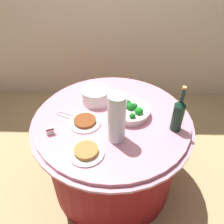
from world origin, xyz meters
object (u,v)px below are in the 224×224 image
Objects in this scene: decorative_fruit_vase at (117,121)px; serving_tongs at (66,115)px; label_placard_front at (50,131)px; food_plate_peanuts at (86,151)px; food_plate_stir_fry at (85,122)px; wine_bottle at (178,114)px; broccoli_bowl at (131,111)px; plate_stack at (96,95)px.

decorative_fruit_vase reaches higher than serving_tongs.
label_placard_front is (-0.07, -0.19, 0.03)m from serving_tongs.
food_plate_stir_fry is (-0.04, 0.27, -0.00)m from food_plate_peanuts.
label_placard_front is at bearing 176.31° from decorative_fruit_vase.
food_plate_stir_fry is 0.24m from label_placard_front.
food_plate_peanuts is 0.29m from label_placard_front.
decorative_fruit_vase is at bearing -165.80° from wine_bottle.
label_placard_front is at bearing -151.56° from food_plate_stir_fry.
broccoli_bowl is 0.83× the size of wine_bottle.
food_plate_peanuts reaches higher than food_plate_stir_fry.
plate_stack reaches higher than label_placard_front.
food_plate_stir_fry is at bearing 28.44° from label_placard_front.
broccoli_bowl is 0.33m from food_plate_stir_fry.
plate_stack is 0.44m from decorative_fruit_vase.
plate_stack is 0.26m from food_plate_stir_fry.
broccoli_bowl is 1.33× the size of plate_stack.
decorative_fruit_vase is 0.45m from label_placard_front.
wine_bottle is (0.56, -0.30, 0.07)m from plate_stack.
broccoli_bowl is 0.82× the size of decorative_fruit_vase.
broccoli_bowl is at bearing -31.78° from plate_stack.
label_placard_front reaches higher than food_plate_peanuts.
food_plate_peanuts is at bearing -127.73° from broccoli_bowl.
broccoli_bowl reaches higher than label_placard_front.
serving_tongs is at bearing 117.58° from food_plate_peanuts.
plate_stack reaches higher than serving_tongs.
serving_tongs is 0.39m from food_plate_peanuts.
serving_tongs is at bearing 151.79° from food_plate_stir_fry.
wine_bottle is 2.04× the size of serving_tongs.
plate_stack is at bearing 148.22° from broccoli_bowl.
plate_stack is 0.53m from food_plate_peanuts.
plate_stack is 0.63m from wine_bottle.
serving_tongs is (-0.46, -0.01, -0.04)m from broccoli_bowl.
decorative_fruit_vase is (-0.10, -0.23, 0.11)m from broccoli_bowl.
broccoli_bowl is 1.27× the size of food_plate_peanuts.
decorative_fruit_vase is at bearing -3.69° from label_placard_front.
decorative_fruit_vase is at bearing -67.75° from plate_stack.
wine_bottle reaches higher than label_placard_front.
broccoli_bowl is 0.31m from plate_stack.
food_plate_stir_fry is at bearing -163.86° from broccoli_bowl.
serving_tongs is (-0.20, -0.18, -0.05)m from plate_stack.
wine_bottle is at bearing 14.20° from decorative_fruit_vase.
wine_bottle is 0.99× the size of decorative_fruit_vase.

